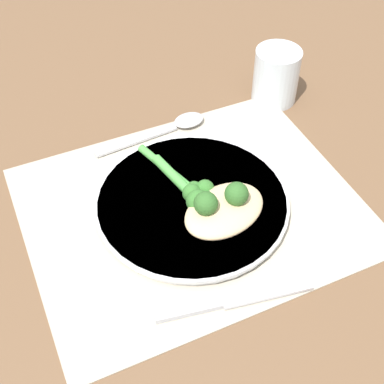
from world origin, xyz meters
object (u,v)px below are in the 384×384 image
(spoon, at_px, (176,125))
(water_glass, at_px, (276,76))
(knife, at_px, (232,299))
(broccoli_stalk_rear, at_px, (189,185))
(broccoli_stalk_right, at_px, (192,194))
(chicken_fillet, at_px, (224,210))
(plate, at_px, (192,203))

(spoon, xyz_separation_m, water_glass, (-0.18, -0.01, 0.04))
(spoon, distance_m, water_glass, 0.18)
(knife, bearing_deg, broccoli_stalk_rear, -177.38)
(knife, xyz_separation_m, spoon, (-0.06, -0.31, 0.00))
(broccoli_stalk_right, bearing_deg, spoon, -117.85)
(chicken_fillet, distance_m, spoon, 0.21)
(chicken_fillet, height_order, broccoli_stalk_right, broccoli_stalk_right)
(broccoli_stalk_rear, relative_size, spoon, 0.74)
(plate, height_order, water_glass, water_glass)
(knife, xyz_separation_m, water_glass, (-0.24, -0.32, 0.04))
(broccoli_stalk_rear, relative_size, knife, 0.72)
(broccoli_stalk_rear, bearing_deg, knife, 65.61)
(chicken_fillet, distance_m, water_glass, 0.29)
(plate, height_order, broccoli_stalk_right, broccoli_stalk_right)
(broccoli_stalk_rear, bearing_deg, chicken_fillet, 91.93)
(plate, height_order, broccoli_stalk_rear, broccoli_stalk_rear)
(spoon, bearing_deg, knife, -15.96)
(broccoli_stalk_rear, height_order, knife, broccoli_stalk_rear)
(plate, relative_size, broccoli_stalk_rear, 1.92)
(broccoli_stalk_rear, bearing_deg, water_glass, -163.12)
(water_glass, bearing_deg, knife, 52.93)
(broccoli_stalk_rear, xyz_separation_m, spoon, (-0.04, -0.14, -0.02))
(knife, height_order, spoon, spoon)
(knife, bearing_deg, water_glass, 152.62)
(knife, bearing_deg, plate, -176.84)
(chicken_fillet, relative_size, broccoli_stalk_right, 1.08)
(water_glass, bearing_deg, plate, 36.81)
(plate, distance_m, spoon, 0.17)
(broccoli_stalk_rear, distance_m, water_glass, 0.27)
(broccoli_stalk_rear, relative_size, water_glass, 1.51)
(broccoli_stalk_right, xyz_separation_m, broccoli_stalk_rear, (-0.00, -0.02, -0.00))
(broccoli_stalk_rear, height_order, water_glass, water_glass)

